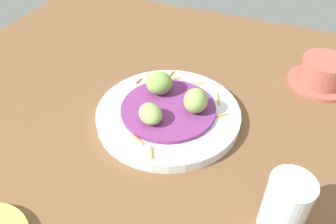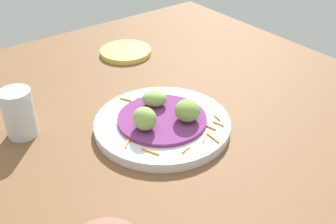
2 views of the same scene
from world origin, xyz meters
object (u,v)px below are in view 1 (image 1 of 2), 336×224
(guac_scoop_center, at_px, (196,101))
(water_glass, at_px, (285,206))
(guac_scoop_right, at_px, (159,83))
(terracotta_bowl, at_px, (323,73))
(main_plate, at_px, (168,114))
(guac_scoop_left, at_px, (150,114))

(guac_scoop_center, bearing_deg, water_glass, 137.96)
(guac_scoop_right, height_order, terracotta_bowl, guac_scoop_right)
(main_plate, xyz_separation_m, terracotta_bowl, (-0.27, -0.24, 0.02))
(main_plate, relative_size, water_glass, 2.79)
(guac_scoop_left, distance_m, terracotta_bowl, 0.40)
(guac_scoop_right, distance_m, terracotta_bowl, 0.36)
(guac_scoop_right, xyz_separation_m, terracotta_bowl, (-0.30, -0.20, -0.02))
(water_glass, bearing_deg, main_plate, -33.48)
(guac_scoop_left, xyz_separation_m, guac_scoop_center, (-0.07, -0.06, 0.01))
(main_plate, relative_size, terracotta_bowl, 2.02)
(guac_scoop_left, relative_size, guac_scoop_right, 0.99)
(main_plate, relative_size, guac_scoop_right, 5.28)
(guac_scoop_center, distance_m, water_glass, 0.25)
(main_plate, xyz_separation_m, guac_scoop_right, (0.03, -0.04, 0.04))
(guac_scoop_right, relative_size, terracotta_bowl, 0.38)
(terracotta_bowl, bearing_deg, guac_scoop_right, 33.20)
(main_plate, xyz_separation_m, guac_scoop_center, (-0.05, -0.01, 0.04))
(guac_scoop_center, distance_m, guac_scoop_right, 0.09)
(guac_scoop_left, relative_size, water_glass, 0.52)
(terracotta_bowl, height_order, water_glass, water_glass)
(water_glass, bearing_deg, guac_scoop_right, -35.59)
(guac_scoop_left, bearing_deg, guac_scoop_center, -137.28)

